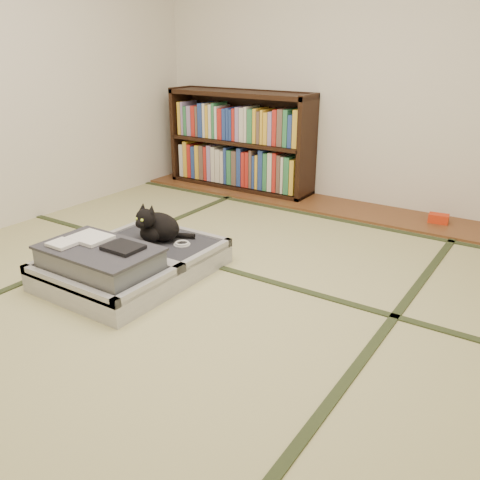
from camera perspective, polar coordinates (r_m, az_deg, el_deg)
The scene contains 10 objects.
floor at distance 2.92m, azimuth -4.66°, elevation -6.47°, with size 4.50×4.50×0.00m, color tan.
wood_strip at distance 4.53m, azimuth 11.11°, elevation 3.62°, with size 4.00×0.50×0.02m, color brown.
red_item at distance 4.32m, azimuth 21.39°, elevation 2.27°, with size 0.15×0.09×0.07m, color red.
room_shell at distance 2.59m, azimuth -5.70°, elevation 23.56°, with size 4.50×4.50×4.50m.
tatami_borders at distance 3.28m, azimuth 0.67°, elevation -3.07°, with size 4.00×4.50×0.01m.
bookcase at distance 4.98m, azimuth 0.00°, elevation 10.85°, with size 1.47×0.34×0.95m.
suitcase at distance 3.16m, azimuth -12.50°, elevation -2.49°, with size 0.77×1.03×0.30m.
cat at distance 3.31m, azimuth -9.36°, elevation 1.52°, with size 0.34×0.35×0.28m.
cable_coil at distance 3.25m, azimuth -6.53°, elevation -0.42°, with size 0.11×0.11×0.03m.
hanger at distance 3.71m, azimuth -11.89°, elevation -0.49°, with size 0.38×0.22×0.01m.
Camera 1 is at (1.62, -2.01, 1.36)m, focal length 38.00 mm.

